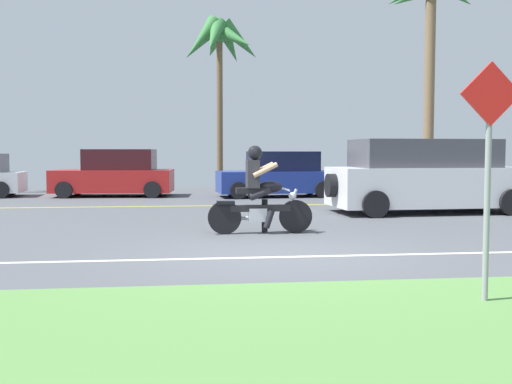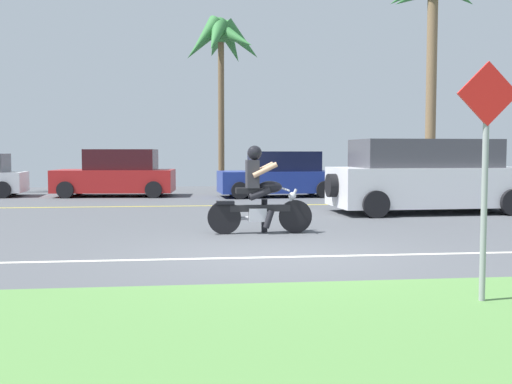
% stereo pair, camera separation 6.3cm
% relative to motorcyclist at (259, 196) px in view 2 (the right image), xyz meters
% --- Properties ---
extents(ground, '(56.00, 30.00, 0.04)m').
position_rel_motorcyclist_xyz_m(ground, '(0.00, 0.66, -0.72)').
color(ground, '#4C4F54').
extents(grass_median, '(56.00, 3.80, 0.06)m').
position_rel_motorcyclist_xyz_m(grass_median, '(0.00, -6.44, -0.67)').
color(grass_median, '#548442').
rests_on(grass_median, ground).
extents(lane_line_near, '(50.40, 0.12, 0.01)m').
position_rel_motorcyclist_xyz_m(lane_line_near, '(0.00, -2.58, -0.69)').
color(lane_line_near, silver).
rests_on(lane_line_near, ground).
extents(lane_line_far, '(50.40, 0.12, 0.01)m').
position_rel_motorcyclist_xyz_m(lane_line_far, '(0.00, 5.93, -0.69)').
color(lane_line_far, yellow).
rests_on(lane_line_far, ground).
extents(motorcyclist, '(1.97, 0.64, 1.65)m').
position_rel_motorcyclist_xyz_m(motorcyclist, '(0.00, 0.00, 0.00)').
color(motorcyclist, black).
rests_on(motorcyclist, ground).
extents(suv_nearby, '(5.01, 2.36, 1.84)m').
position_rel_motorcyclist_xyz_m(suv_nearby, '(4.64, 3.40, 0.20)').
color(suv_nearby, silver).
rests_on(suv_nearby, ground).
extents(parked_car_1, '(4.14, 2.27, 1.61)m').
position_rel_motorcyclist_xyz_m(parked_car_1, '(-3.72, 10.04, 0.05)').
color(parked_car_1, '#AD1E1E').
rests_on(parked_car_1, ground).
extents(parked_car_2, '(4.04, 2.05, 1.54)m').
position_rel_motorcyclist_xyz_m(parked_car_2, '(1.80, 9.15, 0.02)').
color(parked_car_2, navy).
rests_on(parked_car_2, ground).
extents(parked_car_3, '(3.86, 1.94, 1.53)m').
position_rel_motorcyclist_xyz_m(parked_car_3, '(7.42, 9.10, 0.02)').
color(parked_car_3, silver).
rests_on(parked_car_3, ground).
extents(palm_tree_0, '(3.33, 3.51, 6.72)m').
position_rel_motorcyclist_xyz_m(palm_tree_0, '(0.03, 12.57, 4.98)').
color(palm_tree_0, brown).
rests_on(palm_tree_0, ground).
extents(palm_tree_1, '(3.98, 3.89, 9.12)m').
position_rel_motorcyclist_xyz_m(palm_tree_1, '(9.01, 13.74, 6.92)').
color(palm_tree_1, brown).
rests_on(palm_tree_1, ground).
extents(street_sign, '(0.62, 0.06, 2.41)m').
position_rel_motorcyclist_xyz_m(street_sign, '(1.55, -5.60, 0.77)').
color(street_sign, gray).
rests_on(street_sign, ground).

